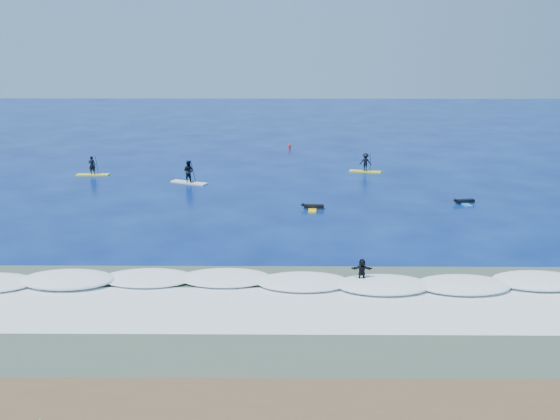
{
  "coord_description": "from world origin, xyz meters",
  "views": [
    {
      "loc": [
        0.07,
        -39.45,
        12.44
      ],
      "look_at": [
        -0.27,
        1.59,
        0.6
      ],
      "focal_mm": 40.0,
      "sensor_mm": 36.0,
      "label": 1
    }
  ],
  "objects_px": {
    "sup_paddler_left": "(92,168)",
    "marker_buoy": "(289,147)",
    "sup_paddler_right": "(365,164)",
    "prone_paddler_near": "(313,207)",
    "prone_paddler_far": "(464,202)",
    "wave_surfer": "(362,272)",
    "sup_paddler_center": "(189,173)"
  },
  "relations": [
    {
      "from": "wave_surfer",
      "to": "sup_paddler_right",
      "type": "bearing_deg",
      "value": 84.3
    },
    {
      "from": "prone_paddler_near",
      "to": "prone_paddler_far",
      "type": "relative_size",
      "value": 1.01
    },
    {
      "from": "sup_paddler_center",
      "to": "wave_surfer",
      "type": "height_order",
      "value": "sup_paddler_center"
    },
    {
      "from": "sup_paddler_left",
      "to": "sup_paddler_right",
      "type": "xyz_separation_m",
      "value": [
        24.51,
        1.53,
        0.16
      ]
    },
    {
      "from": "sup_paddler_right",
      "to": "prone_paddler_near",
      "type": "xyz_separation_m",
      "value": [
        -5.31,
        -12.35,
        -0.64
      ]
    },
    {
      "from": "sup_paddler_left",
      "to": "prone_paddler_far",
      "type": "distance_m",
      "value": 31.91
    },
    {
      "from": "sup_paddler_center",
      "to": "sup_paddler_right",
      "type": "distance_m",
      "value": 16.1
    },
    {
      "from": "sup_paddler_right",
      "to": "prone_paddler_near",
      "type": "height_order",
      "value": "sup_paddler_right"
    },
    {
      "from": "sup_paddler_center",
      "to": "prone_paddler_far",
      "type": "height_order",
      "value": "sup_paddler_center"
    },
    {
      "from": "sup_paddler_left",
      "to": "prone_paddler_near",
      "type": "bearing_deg",
      "value": -30.88
    },
    {
      "from": "marker_buoy",
      "to": "sup_paddler_left",
      "type": "bearing_deg",
      "value": -144.09
    },
    {
      "from": "prone_paddler_far",
      "to": "marker_buoy",
      "type": "bearing_deg",
      "value": 20.24
    },
    {
      "from": "prone_paddler_near",
      "to": "prone_paddler_far",
      "type": "height_order",
      "value": "prone_paddler_near"
    },
    {
      "from": "sup_paddler_left",
      "to": "prone_paddler_far",
      "type": "relative_size",
      "value": 1.36
    },
    {
      "from": "wave_surfer",
      "to": "marker_buoy",
      "type": "relative_size",
      "value": 2.52
    },
    {
      "from": "sup_paddler_right",
      "to": "prone_paddler_far",
      "type": "relative_size",
      "value": 1.4
    },
    {
      "from": "sup_paddler_left",
      "to": "prone_paddler_near",
      "type": "distance_m",
      "value": 22.04
    },
    {
      "from": "sup_paddler_left",
      "to": "wave_surfer",
      "type": "height_order",
      "value": "sup_paddler_left"
    },
    {
      "from": "prone_paddler_far",
      "to": "wave_surfer",
      "type": "xyz_separation_m",
      "value": [
        -9.47,
        -15.61,
        0.59
      ]
    },
    {
      "from": "sup_paddler_right",
      "to": "sup_paddler_center",
      "type": "bearing_deg",
      "value": -150.24
    },
    {
      "from": "prone_paddler_far",
      "to": "sup_paddler_center",
      "type": "bearing_deg",
      "value": 63.51
    },
    {
      "from": "sup_paddler_left",
      "to": "sup_paddler_center",
      "type": "xyz_separation_m",
      "value": [
        9.04,
        -2.92,
        0.22
      ]
    },
    {
      "from": "sup_paddler_left",
      "to": "prone_paddler_far",
      "type": "bearing_deg",
      "value": -18.34
    },
    {
      "from": "sup_paddler_left",
      "to": "prone_paddler_far",
      "type": "xyz_separation_m",
      "value": [
        30.53,
        -9.26,
        -0.48
      ]
    },
    {
      "from": "sup_paddler_left",
      "to": "marker_buoy",
      "type": "distance_m",
      "value": 21.79
    },
    {
      "from": "sup_paddler_center",
      "to": "marker_buoy",
      "type": "height_order",
      "value": "sup_paddler_center"
    },
    {
      "from": "sup_paddler_center",
      "to": "sup_paddler_left",
      "type": "bearing_deg",
      "value": -173.92
    },
    {
      "from": "prone_paddler_far",
      "to": "marker_buoy",
      "type": "relative_size",
      "value": 3.0
    },
    {
      "from": "prone_paddler_far",
      "to": "sup_paddler_right",
      "type": "bearing_deg",
      "value": 19.13
    },
    {
      "from": "prone_paddler_far",
      "to": "wave_surfer",
      "type": "bearing_deg",
      "value": 138.69
    },
    {
      "from": "prone_paddler_near",
      "to": "wave_surfer",
      "type": "distance_m",
      "value": 14.18
    },
    {
      "from": "sup_paddler_center",
      "to": "prone_paddler_far",
      "type": "relative_size",
      "value": 1.56
    }
  ]
}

